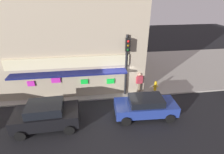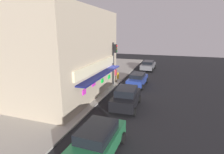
{
  "view_description": "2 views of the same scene",
  "coord_description": "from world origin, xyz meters",
  "px_view_note": "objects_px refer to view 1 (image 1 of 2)",
  "views": [
    {
      "loc": [
        -2.08,
        -11.4,
        7.82
      ],
      "look_at": [
        -0.45,
        0.99,
        1.48
      ],
      "focal_mm": 27.53,
      "sensor_mm": 36.0,
      "label": 1
    },
    {
      "loc": [
        -18.63,
        -5.73,
        6.21
      ],
      "look_at": [
        -0.93,
        0.12,
        1.42
      ],
      "focal_mm": 28.52,
      "sensor_mm": 36.0,
      "label": 2
    }
  ],
  "objects_px": {
    "fire_hydrant": "(155,86)",
    "trash_can": "(92,87)",
    "pedestrian": "(139,82)",
    "traffic_light": "(127,59)",
    "parked_car_blue": "(145,106)",
    "parked_car_black": "(46,115)"
  },
  "relations": [
    {
      "from": "trash_can",
      "to": "pedestrian",
      "type": "bearing_deg",
      "value": -8.6
    },
    {
      "from": "fire_hydrant",
      "to": "pedestrian",
      "type": "distance_m",
      "value": 1.59
    },
    {
      "from": "traffic_light",
      "to": "parked_car_blue",
      "type": "height_order",
      "value": "traffic_light"
    },
    {
      "from": "fire_hydrant",
      "to": "parked_car_black",
      "type": "xyz_separation_m",
      "value": [
        -8.27,
        -3.16,
        0.33
      ]
    },
    {
      "from": "fire_hydrant",
      "to": "pedestrian",
      "type": "relative_size",
      "value": 0.48
    },
    {
      "from": "fire_hydrant",
      "to": "parked_car_black",
      "type": "distance_m",
      "value": 8.86
    },
    {
      "from": "traffic_light",
      "to": "trash_can",
      "type": "distance_m",
      "value": 3.89
    },
    {
      "from": "traffic_light",
      "to": "trash_can",
      "type": "relative_size",
      "value": 5.37
    },
    {
      "from": "fire_hydrant",
      "to": "parked_car_black",
      "type": "bearing_deg",
      "value": -159.06
    },
    {
      "from": "traffic_light",
      "to": "fire_hydrant",
      "type": "height_order",
      "value": "traffic_light"
    },
    {
      "from": "traffic_light",
      "to": "pedestrian",
      "type": "height_order",
      "value": "traffic_light"
    },
    {
      "from": "trash_can",
      "to": "parked_car_blue",
      "type": "bearing_deg",
      "value": -43.91
    },
    {
      "from": "traffic_light",
      "to": "parked_car_black",
      "type": "xyz_separation_m",
      "value": [
        -5.61,
        -2.84,
        -2.39
      ]
    },
    {
      "from": "parked_car_blue",
      "to": "traffic_light",
      "type": "bearing_deg",
      "value": 107.8
    },
    {
      "from": "fire_hydrant",
      "to": "trash_can",
      "type": "xyz_separation_m",
      "value": [
        -5.36,
        0.45,
        0.04
      ]
    },
    {
      "from": "traffic_light",
      "to": "pedestrian",
      "type": "relative_size",
      "value": 2.75
    },
    {
      "from": "parked_car_black",
      "to": "trash_can",
      "type": "bearing_deg",
      "value": 51.17
    },
    {
      "from": "fire_hydrant",
      "to": "pedestrian",
      "type": "bearing_deg",
      "value": -174.83
    },
    {
      "from": "traffic_light",
      "to": "fire_hydrant",
      "type": "xyz_separation_m",
      "value": [
        2.66,
        0.33,
        -2.73
      ]
    },
    {
      "from": "traffic_light",
      "to": "parked_car_blue",
      "type": "xyz_separation_m",
      "value": [
        0.84,
        -2.62,
        -2.5
      ]
    },
    {
      "from": "trash_can",
      "to": "parked_car_black",
      "type": "distance_m",
      "value": 4.65
    },
    {
      "from": "trash_can",
      "to": "pedestrian",
      "type": "distance_m",
      "value": 3.96
    }
  ]
}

